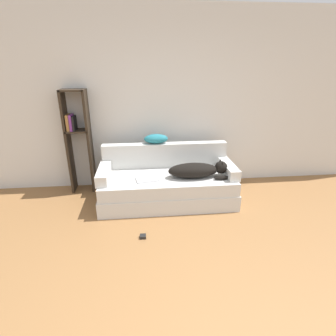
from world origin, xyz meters
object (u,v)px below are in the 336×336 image
Objects in this scene: couch at (167,188)px; power_adapter at (143,236)px; laptop at (147,179)px; dog at (197,170)px; throw_pillow at (156,139)px; bookshelf at (78,137)px.

couch is 27.02× the size of power_adapter.
couch is 5.75× the size of laptop.
couch is 0.38m from laptop.
dog is 2.35× the size of throw_pillow.
dog is at bearing -7.86° from laptop.
bookshelf is at bearing 159.79° from dog.
laptop reaches higher than power_adapter.
throw_pillow is at bearing 78.90° from power_adapter.
power_adapter is (-0.78, -0.75, -0.50)m from dog.
laptop is 1.28m from bookshelf.
couch is 5.40× the size of throw_pillow.
couch is at bearing -70.63° from throw_pillow.
couch is 0.95m from power_adapter.
couch is 2.30× the size of dog.
laptop is 4.70× the size of power_adapter.
throw_pillow is 1.18m from bookshelf.
bookshelf reaches higher than laptop.
throw_pillow reaches higher than laptop.
dog is at bearing -14.00° from couch.
throw_pillow is 0.23× the size of bookshelf.
throw_pillow is at bearing 62.75° from laptop.
bookshelf is at bearing 123.88° from power_adapter.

